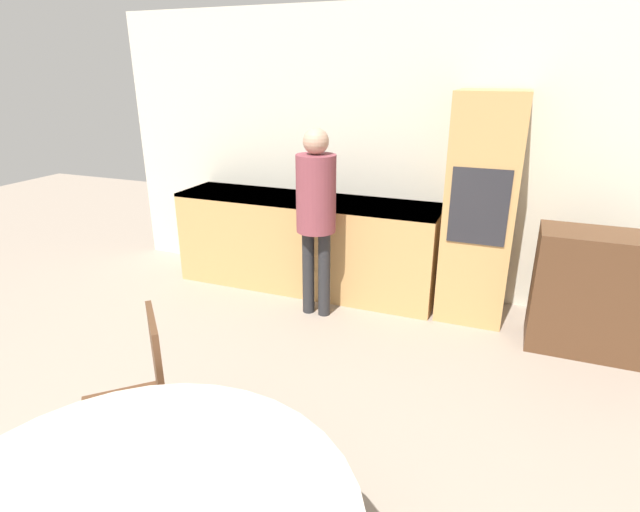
{
  "coord_description": "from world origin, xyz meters",
  "views": [
    {
      "loc": [
        0.93,
        0.32,
        2.04
      ],
      "look_at": [
        -0.01,
        2.7,
        1.08
      ],
      "focal_mm": 28.0,
      "sensor_mm": 36.0,
      "label": 1
    }
  ],
  "objects": [
    {
      "name": "wall_back",
      "position": [
        0.0,
        4.88,
        1.3
      ],
      "size": [
        6.01,
        0.05,
        2.6
      ],
      "color": "beige",
      "rests_on": "ground_plane"
    },
    {
      "name": "kitchen_counter",
      "position": [
        -0.88,
        4.54,
        0.47
      ],
      "size": [
        2.54,
        0.6,
        0.91
      ],
      "color": "tan",
      "rests_on": "ground_plane"
    },
    {
      "name": "oven_unit",
      "position": [
        0.7,
        4.54,
        0.95
      ],
      "size": [
        0.55,
        0.59,
        1.9
      ],
      "color": "tan",
      "rests_on": "ground_plane"
    },
    {
      "name": "person_standing",
      "position": [
        -0.57,
        4.03,
        1.0
      ],
      "size": [
        0.33,
        0.33,
        1.61
      ],
      "color": "#262628",
      "rests_on": "ground_plane"
    },
    {
      "name": "chair_far_left",
      "position": [
        -0.68,
        1.95,
        0.52
      ],
      "size": [
        0.57,
        0.57,
        0.93
      ],
      "rotation": [
        0.0,
        0.0,
        5.48
      ],
      "color": "#51331E",
      "rests_on": "ground_plane"
    },
    {
      "name": "sideboard",
      "position": [
        1.66,
        4.23,
        0.47
      ],
      "size": [
        0.99,
        0.45,
        0.94
      ],
      "color": "#51331E",
      "rests_on": "ground_plane"
    }
  ]
}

